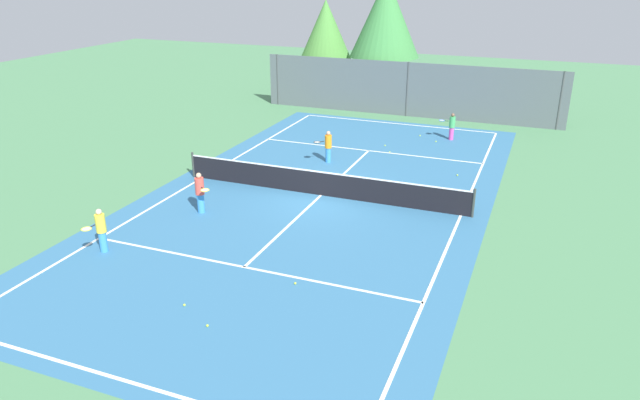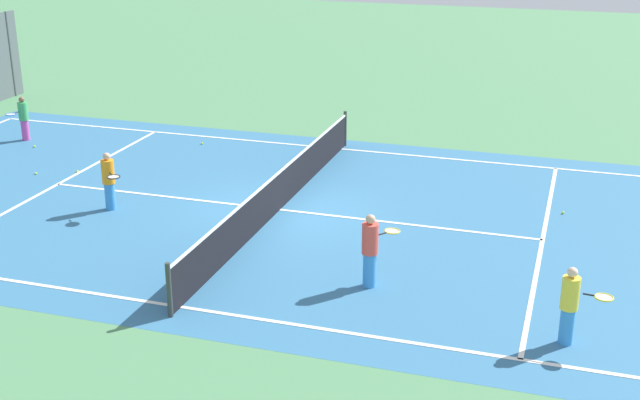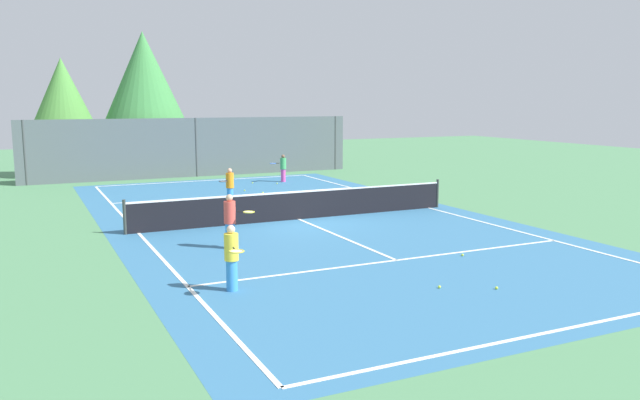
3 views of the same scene
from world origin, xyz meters
name	(u,v)px [view 1 (image 1 of 3)]	position (x,y,z in m)	size (l,w,h in m)	color
ground_plane	(321,195)	(0.00, 0.00, 0.00)	(80.00, 80.00, 0.00)	#4C8456
court_surface	(321,195)	(0.00, 0.00, 0.00)	(13.00, 25.00, 0.01)	teal
tennis_net	(321,183)	(0.00, 0.00, 0.51)	(11.90, 0.10, 1.10)	#333833
perimeter_fence	(407,90)	(0.00, 14.00, 1.60)	(18.00, 0.12, 3.20)	#515B60
tree_0	(326,32)	(-6.42, 17.18, 4.36)	(3.65, 3.65, 6.41)	brown
tree_1	(386,17)	(-2.19, 16.48, 5.46)	(4.36, 4.36, 7.91)	brown
player_0	(328,146)	(-1.24, 4.02, 0.76)	(0.79, 0.78, 1.47)	#388CD8
player_1	(101,230)	(-4.69, -7.11, 0.76)	(0.40, 0.89, 1.47)	#388CD8
player_2	(200,192)	(-3.49, -3.23, 0.80)	(0.84, 0.74, 1.55)	#388CD8
player_3	(452,126)	(3.40, 9.86, 0.73)	(0.87, 0.36, 1.40)	#D14799
tennis_ball_0	(207,326)	(0.63, -9.53, 0.03)	(0.07, 0.07, 0.07)	#CCE533
tennis_ball_1	(184,305)	(-0.47, -8.91, 0.03)	(0.07, 0.07, 0.07)	#CCE533
tennis_ball_2	(420,136)	(1.78, 9.91, 0.03)	(0.07, 0.07, 0.07)	#CCE533
tennis_ball_3	(385,145)	(0.53, 7.47, 0.03)	(0.07, 0.07, 0.07)	#CCE533
tennis_ball_4	(295,283)	(1.85, -6.77, 0.03)	(0.07, 0.07, 0.07)	#CCE533
tennis_ball_5	(390,152)	(1.05, 6.47, 0.03)	(0.07, 0.07, 0.07)	#CCE533
tennis_ball_6	(436,141)	(2.79, 9.11, 0.03)	(0.07, 0.07, 0.07)	#CCE533
tennis_ball_7	(457,175)	(4.67, 4.30, 0.03)	(0.07, 0.07, 0.07)	#CCE533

